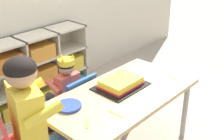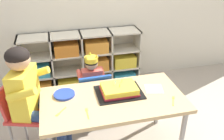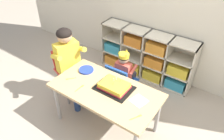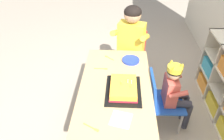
{
  "view_description": "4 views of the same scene",
  "coord_description": "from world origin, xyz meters",
  "px_view_note": "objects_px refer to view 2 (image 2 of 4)",
  "views": [
    {
      "loc": [
        -1.53,
        -1.29,
        1.74
      ],
      "look_at": [
        -0.02,
        0.08,
        0.77
      ],
      "focal_mm": 47.78,
      "sensor_mm": 36.0,
      "label": 1
    },
    {
      "loc": [
        -0.44,
        -1.72,
        1.81
      ],
      "look_at": [
        -0.0,
        0.04,
        0.85
      ],
      "focal_mm": 39.64,
      "sensor_mm": 36.0,
      "label": 2
    },
    {
      "loc": [
        1.1,
        -1.43,
        2.19
      ],
      "look_at": [
        0.04,
        0.07,
        0.84
      ],
      "focal_mm": 34.2,
      "sensor_mm": 36.0,
      "label": 3
    },
    {
      "loc": [
        1.49,
        0.04,
        1.87
      ],
      "look_at": [
        -0.02,
        -0.03,
        0.76
      ],
      "focal_mm": 34.19,
      "sensor_mm": 36.0,
      "label": 4
    }
  ],
  "objects_px": {
    "child_with_crown": "(91,78)",
    "fork_near_child_seat": "(60,112)",
    "activity_table": "(113,104)",
    "classroom_chair_blue": "(94,94)",
    "fork_by_napkin": "(87,113)",
    "adult_helper_seated": "(32,92)",
    "birthday_cake_on_tray": "(119,90)",
    "paper_plate_stack": "(64,94)",
    "fork_scattered_mid_table": "(173,100)",
    "classroom_chair_adult_side": "(23,112)"
  },
  "relations": [
    {
      "from": "child_with_crown",
      "to": "fork_near_child_seat",
      "type": "distance_m",
      "value": 0.76
    },
    {
      "from": "child_with_crown",
      "to": "activity_table",
      "type": "bearing_deg",
      "value": 98.54
    },
    {
      "from": "classroom_chair_blue",
      "to": "fork_by_napkin",
      "type": "height_order",
      "value": "classroom_chair_blue"
    },
    {
      "from": "child_with_crown",
      "to": "adult_helper_seated",
      "type": "distance_m",
      "value": 0.75
    },
    {
      "from": "birthday_cake_on_tray",
      "to": "fork_by_napkin",
      "type": "distance_m",
      "value": 0.39
    },
    {
      "from": "classroom_chair_blue",
      "to": "adult_helper_seated",
      "type": "xyz_separation_m",
      "value": [
        -0.57,
        -0.33,
        0.32
      ]
    },
    {
      "from": "child_with_crown",
      "to": "fork_by_napkin",
      "type": "relative_size",
      "value": 5.75
    },
    {
      "from": "activity_table",
      "to": "classroom_chair_blue",
      "type": "relative_size",
      "value": 1.96
    },
    {
      "from": "paper_plate_stack",
      "to": "birthday_cake_on_tray",
      "type": "bearing_deg",
      "value": -8.85
    },
    {
      "from": "activity_table",
      "to": "fork_scattered_mid_table",
      "type": "relative_size",
      "value": 9.55
    },
    {
      "from": "adult_helper_seated",
      "to": "birthday_cake_on_tray",
      "type": "height_order",
      "value": "adult_helper_seated"
    },
    {
      "from": "classroom_chair_blue",
      "to": "child_with_crown",
      "type": "relative_size",
      "value": 0.79
    },
    {
      "from": "classroom_chair_adult_side",
      "to": "paper_plate_stack",
      "type": "relative_size",
      "value": 3.99
    },
    {
      "from": "classroom_chair_blue",
      "to": "classroom_chair_adult_side",
      "type": "height_order",
      "value": "classroom_chair_adult_side"
    },
    {
      "from": "activity_table",
      "to": "child_with_crown",
      "type": "distance_m",
      "value": 0.58
    },
    {
      "from": "activity_table",
      "to": "adult_helper_seated",
      "type": "distance_m",
      "value": 0.7
    },
    {
      "from": "child_with_crown",
      "to": "paper_plate_stack",
      "type": "distance_m",
      "value": 0.54
    },
    {
      "from": "adult_helper_seated",
      "to": "birthday_cake_on_tray",
      "type": "xyz_separation_m",
      "value": [
        0.74,
        -0.06,
        -0.05
      ]
    },
    {
      "from": "fork_near_child_seat",
      "to": "adult_helper_seated",
      "type": "bearing_deg",
      "value": 84.31
    },
    {
      "from": "classroom_chair_blue",
      "to": "fork_scattered_mid_table",
      "type": "bearing_deg",
      "value": 132.28
    },
    {
      "from": "classroom_chair_blue",
      "to": "paper_plate_stack",
      "type": "height_order",
      "value": "classroom_chair_blue"
    },
    {
      "from": "fork_by_napkin",
      "to": "fork_near_child_seat",
      "type": "bearing_deg",
      "value": -105.05
    },
    {
      "from": "adult_helper_seated",
      "to": "fork_near_child_seat",
      "type": "height_order",
      "value": "adult_helper_seated"
    },
    {
      "from": "classroom_chair_adult_side",
      "to": "paper_plate_stack",
      "type": "height_order",
      "value": "classroom_chair_adult_side"
    },
    {
      "from": "classroom_chair_blue",
      "to": "fork_near_child_seat",
      "type": "xyz_separation_m",
      "value": [
        -0.36,
        -0.55,
        0.24
      ]
    },
    {
      "from": "fork_scattered_mid_table",
      "to": "activity_table",
      "type": "bearing_deg",
      "value": -79.77
    },
    {
      "from": "activity_table",
      "to": "fork_by_napkin",
      "type": "xyz_separation_m",
      "value": [
        -0.25,
        -0.15,
        0.06
      ]
    },
    {
      "from": "birthday_cake_on_tray",
      "to": "fork_by_napkin",
      "type": "height_order",
      "value": "birthday_cake_on_tray"
    },
    {
      "from": "classroom_chair_adult_side",
      "to": "fork_by_napkin",
      "type": "distance_m",
      "value": 0.63
    },
    {
      "from": "child_with_crown",
      "to": "paper_plate_stack",
      "type": "height_order",
      "value": "child_with_crown"
    },
    {
      "from": "adult_helper_seated",
      "to": "fork_by_napkin",
      "type": "height_order",
      "value": "adult_helper_seated"
    },
    {
      "from": "birthday_cake_on_tray",
      "to": "fork_scattered_mid_table",
      "type": "xyz_separation_m",
      "value": [
        0.42,
        -0.23,
        -0.03
      ]
    },
    {
      "from": "classroom_chair_blue",
      "to": "adult_helper_seated",
      "type": "relative_size",
      "value": 0.58
    },
    {
      "from": "classroom_chair_blue",
      "to": "fork_near_child_seat",
      "type": "distance_m",
      "value": 0.7
    },
    {
      "from": "paper_plate_stack",
      "to": "fork_scattered_mid_table",
      "type": "distance_m",
      "value": 0.95
    },
    {
      "from": "activity_table",
      "to": "paper_plate_stack",
      "type": "distance_m",
      "value": 0.44
    },
    {
      "from": "activity_table",
      "to": "child_with_crown",
      "type": "relative_size",
      "value": 1.56
    },
    {
      "from": "activity_table",
      "to": "child_with_crown",
      "type": "height_order",
      "value": "child_with_crown"
    },
    {
      "from": "paper_plate_stack",
      "to": "fork_scattered_mid_table",
      "type": "height_order",
      "value": "paper_plate_stack"
    },
    {
      "from": "classroom_chair_blue",
      "to": "child_with_crown",
      "type": "height_order",
      "value": "child_with_crown"
    },
    {
      "from": "classroom_chair_blue",
      "to": "fork_scattered_mid_table",
      "type": "distance_m",
      "value": 0.88
    },
    {
      "from": "activity_table",
      "to": "birthday_cake_on_tray",
      "type": "relative_size",
      "value": 3.02
    },
    {
      "from": "child_with_crown",
      "to": "fork_scattered_mid_table",
      "type": "bearing_deg",
      "value": 127.6
    },
    {
      "from": "birthday_cake_on_tray",
      "to": "fork_scattered_mid_table",
      "type": "bearing_deg",
      "value": -28.41
    },
    {
      "from": "paper_plate_stack",
      "to": "fork_by_napkin",
      "type": "relative_size",
      "value": 1.33
    },
    {
      "from": "fork_by_napkin",
      "to": "child_with_crown",
      "type": "bearing_deg",
      "value": 169.19
    },
    {
      "from": "activity_table",
      "to": "fork_scattered_mid_table",
      "type": "height_order",
      "value": "fork_scattered_mid_table"
    },
    {
      "from": "child_with_crown",
      "to": "fork_by_napkin",
      "type": "height_order",
      "value": "child_with_crown"
    },
    {
      "from": "birthday_cake_on_tray",
      "to": "fork_near_child_seat",
      "type": "xyz_separation_m",
      "value": [
        -0.53,
        -0.16,
        -0.03
      ]
    },
    {
      "from": "paper_plate_stack",
      "to": "fork_near_child_seat",
      "type": "relative_size",
      "value": 1.74
    }
  ]
}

